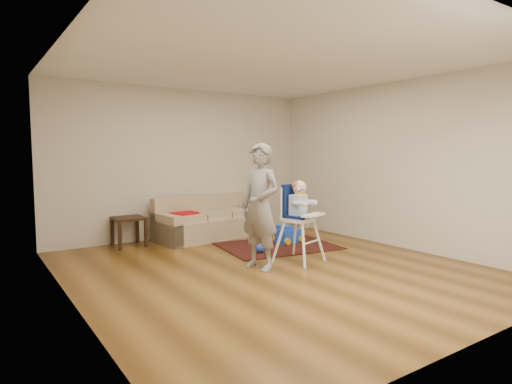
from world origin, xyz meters
TOP-DOWN VIEW (x-y plane):
  - ground at (0.00, 0.00)m, footprint 5.50×5.50m
  - room_envelope at (0.00, 0.53)m, footprint 5.04×5.52m
  - sofa at (0.28, 2.30)m, footprint 2.05×1.04m
  - side_table at (-1.15, 2.46)m, footprint 0.49×0.49m
  - area_rug at (0.88, 1.05)m, footprint 1.99×1.61m
  - ride_on_toy at (1.19, 1.14)m, footprint 0.45×0.33m
  - toy_ball at (0.34, 0.79)m, footprint 0.14×0.14m
  - high_chair at (0.52, 0.08)m, footprint 0.68×0.68m
  - adult at (-0.14, 0.09)m, footprint 0.52×0.68m

SIDE VIEW (x-z plane):
  - ground at x=0.00m, z-range 0.00..0.00m
  - area_rug at x=0.88m, z-range 0.00..0.01m
  - toy_ball at x=0.34m, z-range 0.01..0.15m
  - side_table at x=-1.15m, z-range 0.00..0.49m
  - ride_on_toy at x=1.19m, z-range 0.01..0.49m
  - sofa at x=0.28m, z-range 0.00..0.76m
  - high_chair at x=0.52m, z-range -0.02..1.15m
  - adult at x=-0.14m, z-range 0.00..1.67m
  - room_envelope at x=0.00m, z-range 0.52..3.24m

